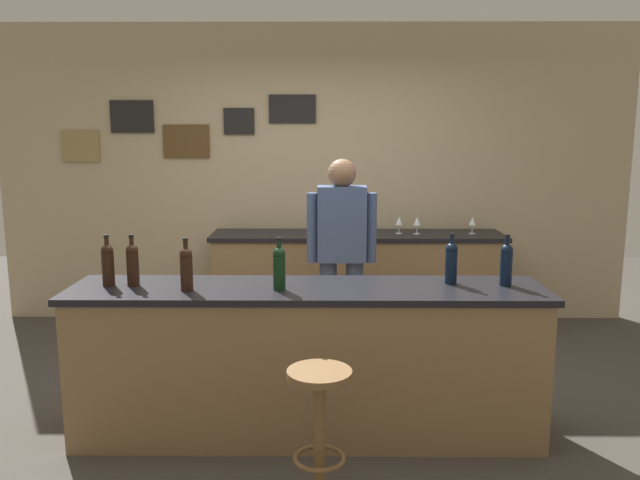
{
  "coord_description": "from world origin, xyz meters",
  "views": [
    {
      "loc": [
        0.1,
        -3.99,
        1.83
      ],
      "look_at": [
        0.07,
        0.45,
        1.05
      ],
      "focal_mm": 35.35,
      "sensor_mm": 36.0,
      "label": 1
    }
  ],
  "objects_px": {
    "wine_bottle_d": "(279,267)",
    "coffee_mug": "(346,229)",
    "wine_bottle_a": "(108,263)",
    "wine_bottle_e": "(451,261)",
    "wine_glass_c": "(417,222)",
    "wine_bottle_b": "(133,263)",
    "wine_glass_b": "(399,222)",
    "wine_bottle_c": "(186,267)",
    "wine_bottle_f": "(506,263)",
    "bar_stool": "(319,413)",
    "wine_glass_d": "(472,222)",
    "bartender": "(342,251)",
    "wine_glass_a": "(357,221)"
  },
  "relations": [
    {
      "from": "wine_glass_c",
      "to": "wine_glass_d",
      "type": "relative_size",
      "value": 1.0
    },
    {
      "from": "wine_bottle_f",
      "to": "wine_glass_c",
      "type": "bearing_deg",
      "value": 96.93
    },
    {
      "from": "wine_bottle_a",
      "to": "wine_glass_b",
      "type": "bearing_deg",
      "value": 46.15
    },
    {
      "from": "bartender",
      "to": "wine_bottle_c",
      "type": "xyz_separation_m",
      "value": [
        -0.92,
        -1.12,
        0.12
      ]
    },
    {
      "from": "wine_bottle_a",
      "to": "wine_bottle_c",
      "type": "bearing_deg",
      "value": -12.45
    },
    {
      "from": "wine_bottle_a",
      "to": "wine_glass_c",
      "type": "relative_size",
      "value": 1.97
    },
    {
      "from": "wine_bottle_a",
      "to": "wine_bottle_d",
      "type": "distance_m",
      "value": 1.02
    },
    {
      "from": "wine_bottle_d",
      "to": "coffee_mug",
      "type": "xyz_separation_m",
      "value": [
        0.45,
        2.09,
        -0.11
      ]
    },
    {
      "from": "wine_glass_c",
      "to": "coffee_mug",
      "type": "relative_size",
      "value": 1.24
    },
    {
      "from": "wine_glass_a",
      "to": "wine_glass_c",
      "type": "bearing_deg",
      "value": -8.9
    },
    {
      "from": "bartender",
      "to": "wine_bottle_d",
      "type": "height_order",
      "value": "bartender"
    },
    {
      "from": "wine_glass_d",
      "to": "bartender",
      "type": "bearing_deg",
      "value": -140.25
    },
    {
      "from": "wine_bottle_d",
      "to": "coffee_mug",
      "type": "height_order",
      "value": "wine_bottle_d"
    },
    {
      "from": "wine_bottle_b",
      "to": "wine_glass_b",
      "type": "relative_size",
      "value": 1.97
    },
    {
      "from": "wine_bottle_a",
      "to": "bartender",
      "type": "bearing_deg",
      "value": 35.97
    },
    {
      "from": "bar_stool",
      "to": "wine_bottle_e",
      "type": "relative_size",
      "value": 2.22
    },
    {
      "from": "wine_glass_c",
      "to": "wine_glass_d",
      "type": "height_order",
      "value": "same"
    },
    {
      "from": "wine_glass_c",
      "to": "wine_bottle_d",
      "type": "bearing_deg",
      "value": -117.58
    },
    {
      "from": "bar_stool",
      "to": "wine_glass_c",
      "type": "relative_size",
      "value": 4.39
    },
    {
      "from": "bartender",
      "to": "bar_stool",
      "type": "relative_size",
      "value": 2.38
    },
    {
      "from": "wine_bottle_d",
      "to": "wine_glass_a",
      "type": "distance_m",
      "value": 2.25
    },
    {
      "from": "wine_glass_c",
      "to": "wine_glass_d",
      "type": "distance_m",
      "value": 0.5
    },
    {
      "from": "wine_bottle_e",
      "to": "wine_glass_d",
      "type": "xyz_separation_m",
      "value": [
        0.58,
        1.95,
        -0.05
      ]
    },
    {
      "from": "wine_bottle_c",
      "to": "wine_bottle_e",
      "type": "height_order",
      "value": "same"
    },
    {
      "from": "wine_bottle_c",
      "to": "wine_bottle_d",
      "type": "xyz_separation_m",
      "value": [
        0.53,
        0.02,
        0.0
      ]
    },
    {
      "from": "wine_bottle_b",
      "to": "wine_glass_b",
      "type": "bearing_deg",
      "value": 48.23
    },
    {
      "from": "bartender",
      "to": "coffee_mug",
      "type": "relative_size",
      "value": 12.96
    },
    {
      "from": "wine_bottle_a",
      "to": "wine_bottle_e",
      "type": "distance_m",
      "value": 2.03
    },
    {
      "from": "wine_bottle_a",
      "to": "wine_bottle_d",
      "type": "xyz_separation_m",
      "value": [
        1.01,
        -0.09,
        0.0
      ]
    },
    {
      "from": "wine_bottle_d",
      "to": "wine_glass_d",
      "type": "relative_size",
      "value": 1.97
    },
    {
      "from": "wine_glass_a",
      "to": "wine_bottle_d",
      "type": "bearing_deg",
      "value": -104.36
    },
    {
      "from": "wine_bottle_a",
      "to": "wine_bottle_c",
      "type": "relative_size",
      "value": 1.0
    },
    {
      "from": "bartender",
      "to": "wine_bottle_c",
      "type": "relative_size",
      "value": 5.29
    },
    {
      "from": "wine_bottle_e",
      "to": "coffee_mug",
      "type": "distance_m",
      "value": 2.02
    },
    {
      "from": "wine_bottle_d",
      "to": "wine_bottle_e",
      "type": "bearing_deg",
      "value": 8.83
    },
    {
      "from": "wine_bottle_b",
      "to": "wine_bottle_f",
      "type": "bearing_deg",
      "value": 0.57
    },
    {
      "from": "wine_bottle_a",
      "to": "wine_glass_a",
      "type": "relative_size",
      "value": 1.97
    },
    {
      "from": "wine_bottle_d",
      "to": "wine_glass_a",
      "type": "relative_size",
      "value": 1.97
    },
    {
      "from": "wine_bottle_c",
      "to": "wine_glass_b",
      "type": "bearing_deg",
      "value": 55.59
    },
    {
      "from": "wine_bottle_b",
      "to": "wine_glass_d",
      "type": "relative_size",
      "value": 1.97
    },
    {
      "from": "wine_bottle_d",
      "to": "wine_glass_b",
      "type": "relative_size",
      "value": 1.97
    },
    {
      "from": "wine_bottle_f",
      "to": "wine_glass_d",
      "type": "relative_size",
      "value": 1.97
    },
    {
      "from": "wine_bottle_a",
      "to": "wine_bottle_d",
      "type": "bearing_deg",
      "value": -4.87
    },
    {
      "from": "bartender",
      "to": "wine_bottle_e",
      "type": "xyz_separation_m",
      "value": [
        0.63,
        -0.95,
        0.12
      ]
    },
    {
      "from": "bar_stool",
      "to": "wine_bottle_c",
      "type": "xyz_separation_m",
      "value": [
        -0.76,
        0.61,
        0.6
      ]
    },
    {
      "from": "wine_bottle_d",
      "to": "wine_bottle_f",
      "type": "xyz_separation_m",
      "value": [
        1.33,
        0.12,
        0.0
      ]
    },
    {
      "from": "wine_bottle_c",
      "to": "wine_glass_b",
      "type": "height_order",
      "value": "wine_bottle_c"
    },
    {
      "from": "bar_stool",
      "to": "wine_glass_d",
      "type": "height_order",
      "value": "wine_glass_d"
    },
    {
      "from": "wine_bottle_e",
      "to": "wine_glass_c",
      "type": "height_order",
      "value": "wine_bottle_e"
    },
    {
      "from": "wine_bottle_c",
      "to": "coffee_mug",
      "type": "xyz_separation_m",
      "value": [
        0.98,
        2.11,
        -0.11
      ]
    }
  ]
}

